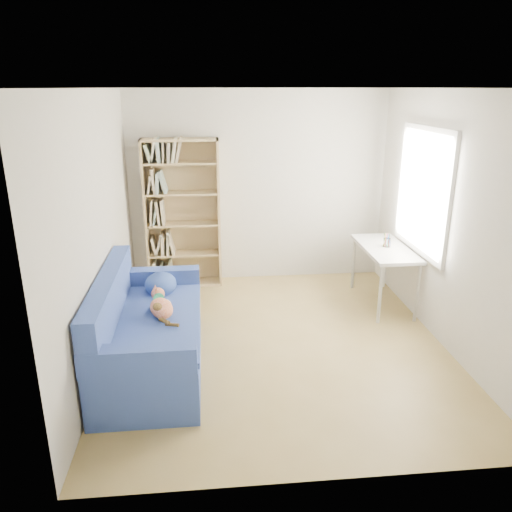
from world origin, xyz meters
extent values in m
plane|color=olive|center=(0.00, 0.00, 0.00)|extent=(4.00, 4.00, 0.00)
cube|color=silver|center=(0.00, 2.00, 1.30)|extent=(3.50, 0.04, 2.60)
cube|color=silver|center=(0.00, -2.00, 1.30)|extent=(3.50, 0.04, 2.60)
cube|color=silver|center=(-1.75, 0.00, 1.30)|extent=(0.04, 4.00, 2.60)
cube|color=silver|center=(1.75, 0.00, 1.30)|extent=(0.04, 4.00, 2.60)
cube|color=white|center=(0.00, 0.00, 2.60)|extent=(3.50, 4.00, 0.04)
cube|color=white|center=(1.75, 0.60, 1.50)|extent=(0.01, 1.20, 1.30)
cube|color=navy|center=(-1.27, -0.36, 0.24)|extent=(0.93, 1.94, 0.48)
cube|color=navy|center=(-1.64, -0.36, 0.72)|extent=(0.19, 1.94, 0.47)
cube|color=navy|center=(-1.27, 0.52, 0.59)|extent=(0.92, 0.18, 0.22)
cube|color=navy|center=(-1.27, -1.24, 0.59)|extent=(0.92, 0.18, 0.22)
cube|color=navy|center=(-1.25, -0.36, 0.51)|extent=(0.91, 1.79, 0.05)
ellipsoid|color=#2C468D|center=(-1.22, 0.28, 0.61)|extent=(0.34, 0.37, 0.25)
ellipsoid|color=#B13414|center=(-1.16, -0.33, 0.61)|extent=(0.30, 0.42, 0.15)
ellipsoid|color=silver|center=(-1.11, -0.22, 0.59)|extent=(0.16, 0.19, 0.10)
ellipsoid|color=#37250F|center=(-1.19, -0.38, 0.65)|extent=(0.17, 0.22, 0.07)
sphere|color=#B13414|center=(-1.15, -0.06, 0.65)|extent=(0.14, 0.14, 0.14)
cone|color=#B13414|center=(-1.16, -0.03, 0.71)|extent=(0.06, 0.07, 0.07)
cone|color=#B13414|center=(-1.16, -0.09, 0.71)|extent=(0.07, 0.07, 0.07)
cylinder|color=#20A474|center=(-1.15, -0.13, 0.63)|extent=(0.11, 0.06, 0.11)
cylinder|color=#37250F|center=(-1.18, -0.55, 0.58)|extent=(0.12, 0.14, 0.05)
cube|color=tan|center=(-1.51, 1.83, 0.99)|extent=(0.03, 0.31, 1.99)
cube|color=tan|center=(-0.55, 1.83, 0.99)|extent=(0.03, 0.31, 1.99)
cube|color=tan|center=(-1.03, 1.83, 1.97)|extent=(0.99, 0.31, 0.03)
cube|color=tan|center=(-1.03, 1.83, 0.01)|extent=(0.99, 0.31, 0.03)
cube|color=tan|center=(-1.03, 1.97, 0.99)|extent=(0.99, 0.02, 1.99)
cube|color=silver|center=(1.46, 0.90, 0.73)|extent=(0.54, 1.18, 0.04)
cylinder|color=silver|center=(1.68, 1.44, 0.35)|extent=(0.04, 0.04, 0.71)
cylinder|color=silver|center=(1.68, 0.36, 0.35)|extent=(0.04, 0.04, 0.71)
cylinder|color=silver|center=(1.24, 1.44, 0.35)|extent=(0.04, 0.04, 0.71)
cylinder|color=silver|center=(1.24, 0.36, 0.35)|extent=(0.04, 0.04, 0.71)
cylinder|color=white|center=(1.48, 0.92, 0.80)|extent=(0.09, 0.09, 0.10)
camera|label=1|loc=(-0.69, -4.74, 2.61)|focal=35.00mm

